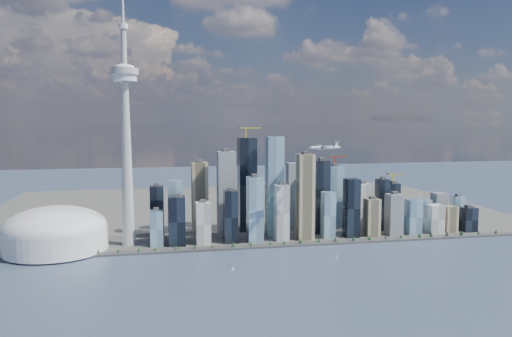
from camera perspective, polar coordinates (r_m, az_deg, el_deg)
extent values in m
plane|color=#2F3D52|center=(808.29, 6.78, -13.23)|extent=(4000.00, 4000.00, 0.00)
cube|color=#383838|center=(1038.20, 2.46, -8.78)|extent=(1100.00, 22.00, 4.00)
cube|color=#4C4C47|center=(1469.41, -1.71, -4.48)|extent=(1400.00, 900.00, 3.00)
cylinder|color=#3F2D1E|center=(1037.02, -24.43, -9.13)|extent=(1.00, 1.00, 2.40)
cone|color=#17421E|center=(1036.13, -24.43, -8.94)|extent=(7.20, 7.20, 8.00)
cylinder|color=#3F2D1E|center=(1020.66, -19.62, -9.19)|extent=(1.00, 1.00, 2.40)
cone|color=#17421E|center=(1019.76, -19.63, -8.99)|extent=(7.20, 7.20, 8.00)
cylinder|color=#3F2D1E|center=(1011.49, -14.70, -9.17)|extent=(1.00, 1.00, 2.40)
cone|color=#17421E|center=(1010.58, -14.71, -8.98)|extent=(7.20, 7.20, 8.00)
cylinder|color=#3F2D1E|center=(1009.71, -9.72, -9.09)|extent=(1.00, 1.00, 2.40)
cone|color=#17421E|center=(1008.80, -9.73, -8.89)|extent=(7.20, 7.20, 8.00)
cylinder|color=#3F2D1E|center=(1015.34, -4.77, -8.94)|extent=(1.00, 1.00, 2.40)
cone|color=#17421E|center=(1014.44, -4.77, -8.75)|extent=(7.20, 7.20, 8.00)
cylinder|color=#3F2D1E|center=(1028.28, 0.09, -8.74)|extent=(1.00, 1.00, 2.40)
cone|color=#17421E|center=(1027.38, 0.09, -8.54)|extent=(7.20, 7.20, 8.00)
cylinder|color=#3F2D1E|center=(1048.24, 4.79, -8.47)|extent=(1.00, 1.00, 2.40)
cone|color=#17421E|center=(1047.36, 4.79, -8.28)|extent=(7.20, 7.20, 8.00)
cylinder|color=#3F2D1E|center=(1074.84, 9.28, -8.17)|extent=(1.00, 1.00, 2.40)
cone|color=#17421E|center=(1073.99, 9.29, -7.99)|extent=(7.20, 7.20, 8.00)
cylinder|color=#3F2D1E|center=(1107.60, 13.52, -7.84)|extent=(1.00, 1.00, 2.40)
cone|color=#17421E|center=(1106.77, 13.53, -7.66)|extent=(7.20, 7.20, 8.00)
cylinder|color=#3F2D1E|center=(1146.00, 17.50, -7.49)|extent=(1.00, 1.00, 2.40)
cone|color=#17421E|center=(1145.19, 17.50, -7.31)|extent=(7.20, 7.20, 8.00)
cylinder|color=#3F2D1E|center=(1189.48, 21.19, -7.13)|extent=(1.00, 1.00, 2.40)
cone|color=#17421E|center=(1188.70, 21.20, -6.96)|extent=(7.20, 7.20, 8.00)
cylinder|color=#3F2D1E|center=(1237.51, 24.60, -6.78)|extent=(1.00, 1.00, 2.40)
cone|color=#17421E|center=(1236.76, 24.61, -6.61)|extent=(7.20, 7.20, 8.00)
cube|color=black|center=(1038.15, -8.91, -5.93)|extent=(34.00, 34.00, 100.89)
cube|color=#779AB3|center=(1084.58, -9.03, -4.69)|extent=(30.00, 30.00, 128.40)
cube|color=silver|center=(1042.63, -6.14, -6.23)|extent=(30.00, 30.00, 87.13)
cube|color=#C6B588|center=(1138.87, -6.63, -3.34)|extent=(36.00, 36.00, 160.50)
cube|color=gray|center=(1088.49, -3.51, -3.00)|extent=(38.00, 38.00, 188.01)
cube|color=black|center=(1046.47, -3.13, -5.52)|extent=(28.00, 28.00, 110.06)
cube|color=#779AB3|center=(1052.88, -0.16, -4.68)|extent=(32.00, 32.00, 137.57)
cube|color=black|center=(1148.75, -1.17, -1.84)|extent=(40.00, 40.00, 215.53)
cube|color=#779AB3|center=(1106.15, 2.14, -2.01)|extent=(36.00, 36.00, 220.11)
cube|color=silver|center=(1066.33, 2.75, -5.06)|extent=(28.00, 28.00, 119.23)
cube|color=#C6B588|center=(1075.29, 5.61, -3.25)|extent=(34.00, 34.00, 183.43)
cube|color=gray|center=(1177.06, 4.12, -3.13)|extent=(30.00, 30.00, 155.91)
cube|color=black|center=(1140.42, 7.53, -3.22)|extent=(32.00, 32.00, 165.08)
cube|color=#779AB3|center=(1099.47, 8.35, -5.27)|extent=(26.00, 26.00, 100.89)
cube|color=black|center=(1114.54, 10.79, -4.44)|extent=(30.00, 30.00, 128.40)
cube|color=#779AB3|center=(1209.59, 8.93, -3.17)|extent=(34.00, 34.00, 146.74)
cube|color=silver|center=(1180.63, 12.12, -4.35)|extent=(28.00, 28.00, 110.06)
cube|color=#C6B588|center=(1138.24, 13.11, -5.45)|extent=(30.00, 30.00, 82.54)
cube|color=gray|center=(1158.67, 15.38, -5.08)|extent=(32.00, 32.00, 91.71)
cube|color=black|center=(1200.40, 14.32, -4.01)|extent=(26.00, 26.00, 119.23)
cube|color=#779AB3|center=(1182.97, 17.54, -5.26)|extent=(30.00, 30.00, 77.96)
cube|color=black|center=(1272.37, 15.28, -3.91)|extent=(28.00, 28.00, 100.89)
cube|color=#779AB3|center=(1250.80, 18.45, -4.91)|extent=(30.00, 30.00, 68.79)
cube|color=silver|center=(1208.89, 19.62, -5.43)|extent=(34.00, 34.00, 64.20)
cube|color=#C6B588|center=(1232.79, 21.42, -5.39)|extent=(28.00, 28.00, 59.61)
cube|color=gray|center=(1272.30, 20.22, -4.48)|extent=(30.00, 30.00, 82.54)
cube|color=black|center=(1257.84, 23.15, -5.34)|extent=(32.00, 32.00, 55.03)
cube|color=#779AB3|center=(1296.96, 21.92, -4.56)|extent=(26.00, 26.00, 73.37)
cube|color=black|center=(1139.62, -11.15, -4.69)|extent=(30.00, 30.00, 110.06)
cube|color=#779AB3|center=(1040.26, -11.11, -6.72)|extent=(26.00, 26.00, 73.37)
cube|color=gold|center=(1139.18, -1.18, 4.09)|extent=(3.00, 3.00, 22.00)
cube|color=gold|center=(1140.39, -0.77, 4.65)|extent=(55.00, 2.20, 2.20)
cube|color=#383838|center=(1136.11, -2.00, 4.74)|extent=(6.00, 4.00, 4.00)
cube|color=#9F2E16|center=(1199.52, 8.99, 0.82)|extent=(3.00, 3.00, 22.00)
cube|color=#9F2E16|center=(1201.15, 9.32, 1.34)|extent=(48.00, 2.20, 2.20)
cube|color=#383838|center=(1193.59, 8.35, 1.43)|extent=(6.00, 4.00, 4.00)
cube|color=gold|center=(1263.73, 15.36, -1.16)|extent=(3.00, 3.00, 22.00)
cube|color=gold|center=(1265.53, 15.64, -0.66)|extent=(45.00, 2.20, 2.20)
cube|color=#383838|center=(1256.31, 14.82, -0.59)|extent=(6.00, 4.00, 4.00)
cone|color=#A3A39E|center=(1041.78, -14.56, 0.64)|extent=(26.00, 26.00, 340.00)
cylinder|color=silver|center=(1041.07, -14.80, 10.00)|extent=(48.00, 48.00, 14.00)
cylinder|color=#A3A39E|center=(1042.07, -14.81, 10.66)|extent=(56.00, 56.00, 12.00)
ellipsoid|color=silver|center=(1042.81, -14.83, 11.10)|extent=(40.00, 40.00, 14.00)
cylinder|color=#A3A39E|center=(1047.43, -14.88, 13.28)|extent=(11.00, 11.00, 80.00)
cylinder|color=silver|center=(1053.55, -14.94, 15.43)|extent=(18.00, 18.00, 10.00)
cylinder|color=silver|center=(1072.22, -21.94, -7.46)|extent=(200.00, 200.00, 44.00)
ellipsoid|color=silver|center=(1067.57, -21.98, -6.31)|extent=(200.00, 200.00, 84.00)
cylinder|color=silver|center=(983.87, 7.79, 2.38)|extent=(55.48, 10.97, 6.78)
cone|color=silver|center=(972.87, 6.24, 2.36)|extent=(7.92, 7.33, 6.78)
cone|color=silver|center=(996.02, 9.35, 2.40)|extent=(11.09, 7.57, 6.78)
cube|color=silver|center=(982.83, 7.67, 2.59)|extent=(12.98, 59.84, 1.06)
cylinder|color=silver|center=(972.24, 7.94, 2.45)|extent=(11.92, 4.69, 3.82)
cylinder|color=silver|center=(993.63, 7.41, 2.53)|extent=(11.92, 4.69, 3.82)
cylinder|color=#3F3F3F|center=(969.72, 7.60, 2.45)|extent=(0.96, 8.48, 8.48)
cylinder|color=#3F3F3F|center=(991.16, 7.07, 2.52)|extent=(0.96, 8.48, 8.48)
cube|color=silver|center=(994.32, 9.19, 2.79)|extent=(5.98, 1.30, 11.66)
cube|color=silver|center=(994.04, 9.20, 3.13)|extent=(6.11, 19.38, 0.74)
cube|color=silver|center=(880.03, -2.70, -11.58)|extent=(6.34, 2.34, 0.83)
cylinder|color=#999999|center=(878.63, -2.70, -11.28)|extent=(0.25, 0.25, 9.33)
cube|color=silver|center=(960.54, 9.18, -10.15)|extent=(7.02, 3.45, 0.90)
cylinder|color=#999999|center=(959.14, 9.18, -9.85)|extent=(0.27, 0.27, 10.12)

